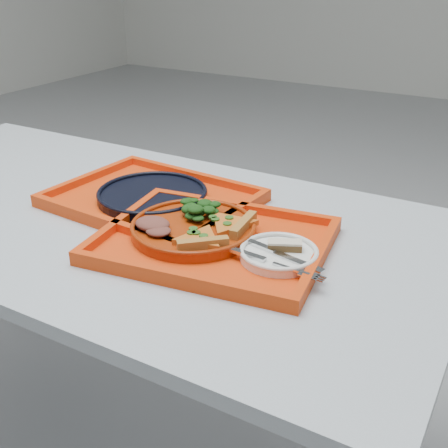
{
  "coord_description": "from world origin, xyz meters",
  "views": [
    {
      "loc": [
        0.84,
        -0.91,
        1.29
      ],
      "look_at": [
        0.31,
        0.01,
        0.78
      ],
      "focal_mm": 45.0,
      "sensor_mm": 36.0,
      "label": 1
    }
  ],
  "objects_px": {
    "navy_plate": "(152,196)",
    "tray_far": "(153,201)",
    "dessert_bar": "(285,245)",
    "tray_main": "(214,244)",
    "dinner_plate": "(193,230)"
  },
  "relations": [
    {
      "from": "navy_plate",
      "to": "tray_far",
      "type": "bearing_deg",
      "value": -45.0
    },
    {
      "from": "tray_far",
      "to": "dessert_bar",
      "type": "xyz_separation_m",
      "value": [
        0.39,
        -0.1,
        0.03
      ]
    },
    {
      "from": "tray_main",
      "to": "dinner_plate",
      "type": "distance_m",
      "value": 0.06
    },
    {
      "from": "tray_main",
      "to": "tray_far",
      "type": "height_order",
      "value": "same"
    },
    {
      "from": "navy_plate",
      "to": "dessert_bar",
      "type": "xyz_separation_m",
      "value": [
        0.39,
        -0.1,
        0.02
      ]
    },
    {
      "from": "dinner_plate",
      "to": "dessert_bar",
      "type": "height_order",
      "value": "dessert_bar"
    },
    {
      "from": "navy_plate",
      "to": "dessert_bar",
      "type": "bearing_deg",
      "value": -14.51
    },
    {
      "from": "dinner_plate",
      "to": "dessert_bar",
      "type": "bearing_deg",
      "value": 1.69
    },
    {
      "from": "tray_far",
      "to": "dessert_bar",
      "type": "height_order",
      "value": "dessert_bar"
    },
    {
      "from": "tray_main",
      "to": "dessert_bar",
      "type": "height_order",
      "value": "dessert_bar"
    },
    {
      "from": "tray_far",
      "to": "navy_plate",
      "type": "xyz_separation_m",
      "value": [
        -0.0,
        0.0,
        0.01
      ]
    },
    {
      "from": "dinner_plate",
      "to": "dessert_bar",
      "type": "xyz_separation_m",
      "value": [
        0.2,
        0.01,
        0.01
      ]
    },
    {
      "from": "tray_main",
      "to": "tray_far",
      "type": "xyz_separation_m",
      "value": [
        -0.24,
        0.12,
        0.0
      ]
    },
    {
      "from": "dinner_plate",
      "to": "navy_plate",
      "type": "height_order",
      "value": "dinner_plate"
    },
    {
      "from": "navy_plate",
      "to": "dessert_bar",
      "type": "distance_m",
      "value": 0.4
    }
  ]
}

